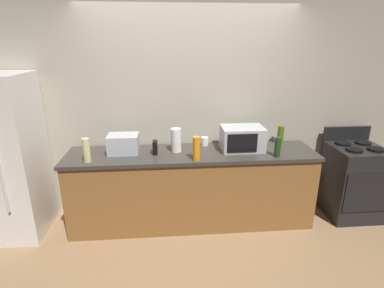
{
  "coord_description": "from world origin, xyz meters",
  "views": [
    {
      "loc": [
        -0.28,
        -2.84,
        2.11
      ],
      "look_at": [
        0.0,
        0.4,
        1.0
      ],
      "focal_mm": 28.49,
      "sensor_mm": 36.0,
      "label": 1
    }
  ],
  "objects_px": {
    "bottle_olive_oil": "(280,135)",
    "paper_towel_roll": "(176,140)",
    "stove_range": "(352,181)",
    "mug_white": "(205,141)",
    "microwave": "(242,138)",
    "cordless_phone": "(155,147)",
    "refrigerator": "(4,158)",
    "bottle_dish_soap": "(196,148)",
    "bottle_wine": "(278,147)",
    "bottle_vinegar": "(86,150)",
    "toaster_oven": "(123,144)"
  },
  "relations": [
    {
      "from": "refrigerator",
      "to": "bottle_vinegar",
      "type": "distance_m",
      "value": 0.96
    },
    {
      "from": "refrigerator",
      "to": "microwave",
      "type": "distance_m",
      "value": 2.64
    },
    {
      "from": "toaster_oven",
      "to": "bottle_olive_oil",
      "type": "height_order",
      "value": "bottle_olive_oil"
    },
    {
      "from": "bottle_olive_oil",
      "to": "bottle_dish_soap",
      "type": "distance_m",
      "value": 1.18
    },
    {
      "from": "toaster_oven",
      "to": "bottle_vinegar",
      "type": "height_order",
      "value": "bottle_vinegar"
    },
    {
      "from": "stove_range",
      "to": "mug_white",
      "type": "distance_m",
      "value": 1.9
    },
    {
      "from": "stove_range",
      "to": "cordless_phone",
      "type": "distance_m",
      "value": 2.47
    },
    {
      "from": "refrigerator",
      "to": "bottle_wine",
      "type": "xyz_separation_m",
      "value": [
        2.97,
        -0.21,
        0.11
      ]
    },
    {
      "from": "refrigerator",
      "to": "bottle_wine",
      "type": "distance_m",
      "value": 2.98
    },
    {
      "from": "bottle_dish_soap",
      "to": "mug_white",
      "type": "xyz_separation_m",
      "value": [
        0.15,
        0.47,
        -0.08
      ]
    },
    {
      "from": "bottle_wine",
      "to": "toaster_oven",
      "type": "bearing_deg",
      "value": 170.93
    },
    {
      "from": "bottle_wine",
      "to": "mug_white",
      "type": "bearing_deg",
      "value": 149.08
    },
    {
      "from": "toaster_oven",
      "to": "mug_white",
      "type": "height_order",
      "value": "toaster_oven"
    },
    {
      "from": "stove_range",
      "to": "cordless_phone",
      "type": "height_order",
      "value": "stove_range"
    },
    {
      "from": "stove_range",
      "to": "bottle_wine",
      "type": "height_order",
      "value": "bottle_wine"
    },
    {
      "from": "stove_range",
      "to": "bottle_dish_soap",
      "type": "height_order",
      "value": "bottle_dish_soap"
    },
    {
      "from": "refrigerator",
      "to": "cordless_phone",
      "type": "height_order",
      "value": "refrigerator"
    },
    {
      "from": "refrigerator",
      "to": "paper_towel_roll",
      "type": "xyz_separation_m",
      "value": [
        1.87,
        0.05,
        0.13
      ]
    },
    {
      "from": "paper_towel_roll",
      "to": "bottle_wine",
      "type": "height_order",
      "value": "paper_towel_roll"
    },
    {
      "from": "microwave",
      "to": "refrigerator",
      "type": "bearing_deg",
      "value": -178.96
    },
    {
      "from": "bottle_dish_soap",
      "to": "mug_white",
      "type": "bearing_deg",
      "value": 72.39
    },
    {
      "from": "toaster_oven",
      "to": "bottle_olive_oil",
      "type": "relative_size",
      "value": 1.52
    },
    {
      "from": "mug_white",
      "to": "bottle_wine",
      "type": "bearing_deg",
      "value": -30.92
    },
    {
      "from": "toaster_oven",
      "to": "paper_towel_roll",
      "type": "height_order",
      "value": "paper_towel_roll"
    },
    {
      "from": "bottle_olive_oil",
      "to": "bottle_vinegar",
      "type": "xyz_separation_m",
      "value": [
        -2.23,
        -0.42,
        0.02
      ]
    },
    {
      "from": "refrigerator",
      "to": "mug_white",
      "type": "distance_m",
      "value": 2.24
    },
    {
      "from": "cordless_phone",
      "to": "bottle_wine",
      "type": "relative_size",
      "value": 0.68
    },
    {
      "from": "microwave",
      "to": "bottle_vinegar",
      "type": "relative_size",
      "value": 1.87
    },
    {
      "from": "toaster_oven",
      "to": "microwave",
      "type": "bearing_deg",
      "value": -0.52
    },
    {
      "from": "microwave",
      "to": "mug_white",
      "type": "relative_size",
      "value": 4.72
    },
    {
      "from": "bottle_dish_soap",
      "to": "mug_white",
      "type": "relative_size",
      "value": 2.54
    },
    {
      "from": "cordless_phone",
      "to": "bottle_olive_oil",
      "type": "bearing_deg",
      "value": 9.98
    },
    {
      "from": "cordless_phone",
      "to": "bottle_wine",
      "type": "height_order",
      "value": "bottle_wine"
    },
    {
      "from": "stove_range",
      "to": "bottle_vinegar",
      "type": "distance_m",
      "value": 3.17
    },
    {
      "from": "paper_towel_roll",
      "to": "mug_white",
      "type": "distance_m",
      "value": 0.41
    },
    {
      "from": "bottle_olive_oil",
      "to": "paper_towel_roll",
      "type": "bearing_deg",
      "value": -172.27
    },
    {
      "from": "refrigerator",
      "to": "cordless_phone",
      "type": "xyz_separation_m",
      "value": [
        1.63,
        -0.01,
        0.07
      ]
    },
    {
      "from": "stove_range",
      "to": "toaster_oven",
      "type": "distance_m",
      "value": 2.82
    },
    {
      "from": "mug_white",
      "to": "cordless_phone",
      "type": "bearing_deg",
      "value": -157.45
    },
    {
      "from": "refrigerator",
      "to": "bottle_olive_oil",
      "type": "height_order",
      "value": "refrigerator"
    },
    {
      "from": "paper_towel_roll",
      "to": "cordless_phone",
      "type": "distance_m",
      "value": 0.25
    },
    {
      "from": "paper_towel_roll",
      "to": "bottle_dish_soap",
      "type": "distance_m",
      "value": 0.35
    },
    {
      "from": "microwave",
      "to": "bottle_olive_oil",
      "type": "height_order",
      "value": "microwave"
    },
    {
      "from": "bottle_wine",
      "to": "bottle_dish_soap",
      "type": "bearing_deg",
      "value": -178.43
    },
    {
      "from": "bottle_vinegar",
      "to": "bottle_dish_soap",
      "type": "relative_size",
      "value": 1.0
    },
    {
      "from": "refrigerator",
      "to": "cordless_phone",
      "type": "relative_size",
      "value": 12.0
    },
    {
      "from": "bottle_wine",
      "to": "mug_white",
      "type": "height_order",
      "value": "bottle_wine"
    },
    {
      "from": "paper_towel_roll",
      "to": "bottle_vinegar",
      "type": "bearing_deg",
      "value": -165.54
    },
    {
      "from": "mug_white",
      "to": "bottle_vinegar",
      "type": "bearing_deg",
      "value": -161.71
    },
    {
      "from": "refrigerator",
      "to": "mug_white",
      "type": "relative_size",
      "value": 17.71
    }
  ]
}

